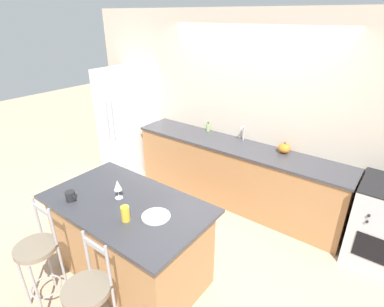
{
  "coord_description": "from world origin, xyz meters",
  "views": [
    {
      "loc": [
        1.84,
        -3.14,
        2.62
      ],
      "look_at": [
        -0.07,
        -0.6,
        1.13
      ],
      "focal_mm": 28.0,
      "sensor_mm": 36.0,
      "label": 1
    }
  ],
  "objects_px": {
    "bar_stool_near": "(39,257)",
    "dinner_plate": "(156,216)",
    "soap_bottle": "(208,127)",
    "coffee_mug": "(71,196)",
    "pumpkin_decoration": "(284,148)",
    "wine_glass": "(118,186)",
    "tumbler_cup": "(125,214)",
    "refrigerator": "(129,120)",
    "bar_stool_far": "(89,299)"
  },
  "relations": [
    {
      "from": "bar_stool_far",
      "to": "wine_glass",
      "type": "bearing_deg",
      "value": 122.64
    },
    {
      "from": "pumpkin_decoration",
      "to": "soap_bottle",
      "type": "bearing_deg",
      "value": 176.65
    },
    {
      "from": "refrigerator",
      "to": "bar_stool_near",
      "type": "bearing_deg",
      "value": -58.23
    },
    {
      "from": "bar_stool_near",
      "to": "soap_bottle",
      "type": "bearing_deg",
      "value": 91.69
    },
    {
      "from": "coffee_mug",
      "to": "bar_stool_near",
      "type": "bearing_deg",
      "value": -79.88
    },
    {
      "from": "pumpkin_decoration",
      "to": "dinner_plate",
      "type": "bearing_deg",
      "value": -101.33
    },
    {
      "from": "wine_glass",
      "to": "coffee_mug",
      "type": "xyz_separation_m",
      "value": [
        -0.34,
        -0.32,
        -0.09
      ]
    },
    {
      "from": "wine_glass",
      "to": "coffee_mug",
      "type": "relative_size",
      "value": 1.57
    },
    {
      "from": "coffee_mug",
      "to": "soap_bottle",
      "type": "relative_size",
      "value": 0.87
    },
    {
      "from": "bar_stool_near",
      "to": "dinner_plate",
      "type": "distance_m",
      "value": 1.15
    },
    {
      "from": "bar_stool_near",
      "to": "soap_bottle",
      "type": "distance_m",
      "value": 2.91
    },
    {
      "from": "refrigerator",
      "to": "bar_stool_far",
      "type": "height_order",
      "value": "refrigerator"
    },
    {
      "from": "bar_stool_near",
      "to": "coffee_mug",
      "type": "relative_size",
      "value": 8.61
    },
    {
      "from": "bar_stool_near",
      "to": "dinner_plate",
      "type": "relative_size",
      "value": 4.16
    },
    {
      "from": "wine_glass",
      "to": "soap_bottle",
      "type": "height_order",
      "value": "wine_glass"
    },
    {
      "from": "refrigerator",
      "to": "dinner_plate",
      "type": "distance_m",
      "value": 2.99
    },
    {
      "from": "refrigerator",
      "to": "wine_glass",
      "type": "distance_m",
      "value": 2.61
    },
    {
      "from": "dinner_plate",
      "to": "pumpkin_decoration",
      "type": "bearing_deg",
      "value": 78.67
    },
    {
      "from": "refrigerator",
      "to": "wine_glass",
      "type": "bearing_deg",
      "value": -44.23
    },
    {
      "from": "dinner_plate",
      "to": "tumbler_cup",
      "type": "relative_size",
      "value": 1.81
    },
    {
      "from": "refrigerator",
      "to": "bar_stool_far",
      "type": "distance_m",
      "value": 3.51
    },
    {
      "from": "refrigerator",
      "to": "pumpkin_decoration",
      "type": "distance_m",
      "value": 2.8
    },
    {
      "from": "refrigerator",
      "to": "pumpkin_decoration",
      "type": "relative_size",
      "value": 10.77
    },
    {
      "from": "refrigerator",
      "to": "pumpkin_decoration",
      "type": "xyz_separation_m",
      "value": [
        2.79,
        0.23,
        0.11
      ]
    },
    {
      "from": "soap_bottle",
      "to": "tumbler_cup",
      "type": "bearing_deg",
      "value": -73.63
    },
    {
      "from": "wine_glass",
      "to": "tumbler_cup",
      "type": "distance_m",
      "value": 0.4
    },
    {
      "from": "dinner_plate",
      "to": "bar_stool_near",
      "type": "bearing_deg",
      "value": -135.43
    },
    {
      "from": "refrigerator",
      "to": "bar_stool_far",
      "type": "relative_size",
      "value": 1.6
    },
    {
      "from": "dinner_plate",
      "to": "pumpkin_decoration",
      "type": "height_order",
      "value": "pumpkin_decoration"
    },
    {
      "from": "bar_stool_near",
      "to": "dinner_plate",
      "type": "xyz_separation_m",
      "value": [
        0.78,
        0.76,
        0.35
      ]
    },
    {
      "from": "tumbler_cup",
      "to": "soap_bottle",
      "type": "relative_size",
      "value": 1.0
    },
    {
      "from": "dinner_plate",
      "to": "wine_glass",
      "type": "bearing_deg",
      "value": 179.48
    },
    {
      "from": "bar_stool_far",
      "to": "wine_glass",
      "type": "relative_size",
      "value": 5.48
    },
    {
      "from": "dinner_plate",
      "to": "tumbler_cup",
      "type": "xyz_separation_m",
      "value": [
        -0.18,
        -0.2,
        0.06
      ]
    },
    {
      "from": "coffee_mug",
      "to": "bar_stool_far",
      "type": "bearing_deg",
      "value": -28.39
    },
    {
      "from": "refrigerator",
      "to": "tumbler_cup",
      "type": "xyz_separation_m",
      "value": [
        2.2,
        -2.02,
        0.12
      ]
    },
    {
      "from": "coffee_mug",
      "to": "tumbler_cup",
      "type": "height_order",
      "value": "tumbler_cup"
    },
    {
      "from": "bar_stool_near",
      "to": "pumpkin_decoration",
      "type": "xyz_separation_m",
      "value": [
        1.19,
        2.81,
        0.41
      ]
    },
    {
      "from": "bar_stool_near",
      "to": "coffee_mug",
      "type": "bearing_deg",
      "value": 100.12
    },
    {
      "from": "soap_bottle",
      "to": "bar_stool_near",
      "type": "bearing_deg",
      "value": -88.31
    },
    {
      "from": "bar_stool_far",
      "to": "tumbler_cup",
      "type": "height_order",
      "value": "bar_stool_far"
    },
    {
      "from": "refrigerator",
      "to": "bar_stool_near",
      "type": "relative_size",
      "value": 1.6
    },
    {
      "from": "dinner_plate",
      "to": "soap_bottle",
      "type": "relative_size",
      "value": 1.81
    },
    {
      "from": "bar_stool_near",
      "to": "wine_glass",
      "type": "relative_size",
      "value": 5.48
    },
    {
      "from": "dinner_plate",
      "to": "pumpkin_decoration",
      "type": "distance_m",
      "value": 2.09
    },
    {
      "from": "refrigerator",
      "to": "dinner_plate",
      "type": "xyz_separation_m",
      "value": [
        2.38,
        -1.82,
        0.05
      ]
    },
    {
      "from": "coffee_mug",
      "to": "dinner_plate",
      "type": "bearing_deg",
      "value": 19.99
    },
    {
      "from": "soap_bottle",
      "to": "pumpkin_decoration",
      "type": "bearing_deg",
      "value": -3.35
    },
    {
      "from": "refrigerator",
      "to": "coffee_mug",
      "type": "height_order",
      "value": "refrigerator"
    },
    {
      "from": "bar_stool_far",
      "to": "pumpkin_decoration",
      "type": "bearing_deg",
      "value": 81.27
    }
  ]
}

